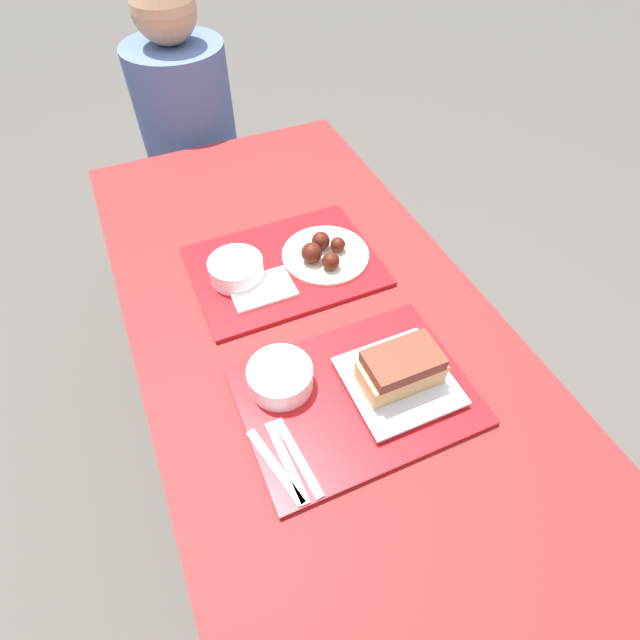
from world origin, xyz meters
The scene contains 15 objects.
ground_plane centered at (0.00, 0.00, 0.00)m, with size 12.00×12.00×0.00m, color #4C4742.
picnic_table centered at (0.00, 0.00, 0.67)m, with size 0.79×1.62×0.77m.
picnic_bench_far centered at (0.00, 1.03, 0.38)m, with size 0.75×0.28×0.46m.
tray_near centered at (-0.01, -0.24, 0.78)m, with size 0.45×0.33×0.01m.
tray_far centered at (0.00, 0.17, 0.78)m, with size 0.45×0.33×0.01m.
bowl_coleslaw_near centered at (-0.13, -0.15, 0.81)m, with size 0.13×0.13×0.05m.
brisket_sandwich_plate centered at (0.08, -0.25, 0.82)m, with size 0.20×0.20×0.10m.
plastic_fork_near centered at (-0.18, -0.31, 0.79)m, with size 0.02×0.17×0.00m.
plastic_knife_near centered at (-0.16, -0.31, 0.79)m, with size 0.03×0.17×0.00m.
plastic_spoon_near centered at (-0.20, -0.31, 0.79)m, with size 0.05×0.17×0.00m.
condiment_packet centered at (0.01, -0.16, 0.79)m, with size 0.04×0.03×0.01m.
bowl_coleslaw_far centered at (-0.12, 0.18, 0.81)m, with size 0.13×0.13×0.05m.
wings_plate_far centered at (0.10, 0.15, 0.80)m, with size 0.22×0.22×0.06m.
napkin_far centered at (-0.08, 0.11, 0.79)m, with size 0.15×0.10×0.01m.
person_seated_across centered at (-0.04, 1.03, 0.78)m, with size 0.33×0.33×0.74m.
Camera 1 is at (-0.28, -0.69, 1.63)m, focal length 28.00 mm.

